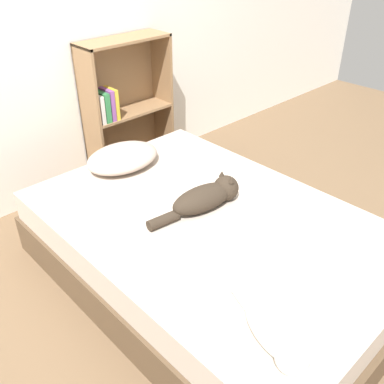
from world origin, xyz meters
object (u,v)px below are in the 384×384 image
bookshelf (123,109)px  cat_dark (207,197)px  bed (211,249)px  pillow (123,157)px  cat_light (276,335)px

bookshelf → cat_dark: bearing=-105.2°
cat_dark → bookshelf: 1.33m
bed → bookshelf: (0.41, 1.38, 0.36)m
bed → pillow: bearing=89.9°
pillow → cat_dark: (0.06, -0.73, 0.00)m
bed → pillow: 0.87m
cat_dark → pillow: bearing=102.1°
pillow → bookshelf: size_ratio=0.45×
cat_light → cat_dark: 0.98m
bookshelf → pillow: bearing=-126.4°
cat_light → bookshelf: bookshelf is taller
cat_light → cat_dark: size_ratio=0.79×
pillow → cat_dark: cat_dark is taller
pillow → cat_dark: bearing=-85.2°
pillow → cat_dark: 0.73m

